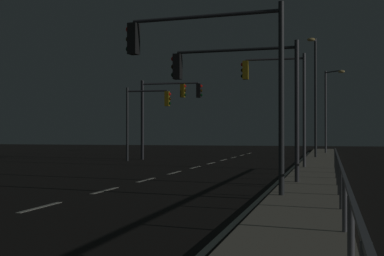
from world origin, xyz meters
name	(u,v)px	position (x,y,z in m)	size (l,w,h in m)	color
ground_plane	(150,179)	(0.00, 17.50, 0.00)	(112.00, 112.00, 0.00)	black
sidewalk_right	(313,181)	(6.38, 17.50, 0.07)	(2.05, 77.00, 0.14)	#9E937F
lane_markings_center	(174,173)	(0.00, 21.00, 0.01)	(0.14, 50.00, 0.01)	silver
lane_edge_line	(288,172)	(5.10, 22.50, 0.01)	(0.14, 53.00, 0.01)	silver
traffic_light_near_right	(237,82)	(3.76, 16.23, 3.70)	(4.75, 0.51, 4.98)	#38383D
traffic_light_overhead_east	(160,104)	(-4.44, 32.82, 3.86)	(3.32, 0.34, 5.54)	#38383D
traffic_light_mid_left	(277,88)	(4.43, 24.56, 4.12)	(3.29, 0.34, 5.72)	#4C4C51
traffic_light_near_left	(147,110)	(-4.56, 30.25, 3.37)	(3.04, 0.35, 4.83)	#2D3033
traffic_light_far_center	(209,60)	(3.61, 12.17, 3.97)	(4.85, 0.70, 5.37)	#2D3033
traffic_light_mid_right	(168,103)	(-3.71, 32.27, 3.87)	(4.35, 0.34, 5.47)	#38383D
street_lamp_corner	(329,103)	(6.92, 44.49, 4.41)	(1.66, 1.73, 7.04)	#4C4C51
street_lamp_median	(315,87)	(5.99, 35.81, 5.05)	(0.64, 1.45, 8.37)	#2D3033
barrier_fence	(340,172)	(7.25, 10.96, 0.88)	(0.09, 26.00, 0.98)	#59595E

